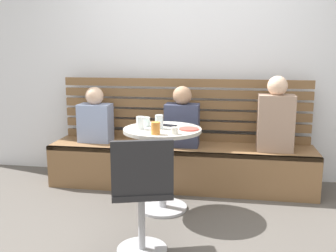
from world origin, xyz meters
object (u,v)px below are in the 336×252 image
object	(u,v)px
cup_water_clear	(140,123)
person_adult	(276,118)
person_child_left	(95,118)
phone_on_table	(169,125)
cup_espresso_small	(174,131)
white_chair	(142,192)
cup_glass_short	(146,122)
cup_glass_tall	(159,122)
plate_small	(189,129)
booth_bench	(180,166)
cafe_table	(162,153)
cup_tumbler_orange	(156,128)
person_child_middle	(182,120)

from	to	relation	value
cup_water_clear	person_adult	bearing A→B (deg)	27.84
person_child_left	cup_water_clear	world-z (taller)	person_child_left
person_adult	phone_on_table	size ratio (longest dim) A/B	5.19
cup_espresso_small	phone_on_table	bearing A→B (deg)	107.44
white_chair	cup_glass_short	bearing A→B (deg)	100.94
cup_glass_tall	cup_water_clear	world-z (taller)	cup_glass_tall
white_chair	cup_water_clear	size ratio (longest dim) A/B	7.73
cup_espresso_small	plate_small	distance (m)	0.21
booth_bench	person_adult	size ratio (longest dim) A/B	3.71
cafe_table	cup_glass_tall	world-z (taller)	cup_glass_tall
phone_on_table	cup_glass_short	bearing A→B (deg)	120.55
cup_tumbler_orange	cup_water_clear	size ratio (longest dim) A/B	0.91
cup_water_clear	plate_small	xyz separation A→B (m)	(0.41, 0.05, -0.05)
cup_glass_tall	cup_glass_short	bearing A→B (deg)	145.65
white_chair	person_child_middle	size ratio (longest dim) A/B	1.39
cup_tumbler_orange	cup_water_clear	xyz separation A→B (m)	(-0.17, 0.18, 0.01)
cup_water_clear	person_child_middle	bearing A→B (deg)	67.14
cup_glass_tall	plate_small	xyz separation A→B (m)	(0.26, 0.00, -0.05)
person_child_middle	cup_water_clear	bearing A→B (deg)	-112.86
booth_bench	cup_glass_tall	world-z (taller)	cup_glass_tall
booth_bench	cup_tumbler_orange	xyz separation A→B (m)	(-0.09, -0.84, 0.57)
person_child_middle	cup_glass_short	xyz separation A→B (m)	(-0.26, -0.51, 0.07)
white_chair	cup_glass_tall	distance (m)	0.86
person_child_left	cup_espresso_small	bearing A→B (deg)	-40.67
plate_small	booth_bench	bearing A→B (deg)	104.09
person_adult	cup_water_clear	size ratio (longest dim) A/B	6.61
person_child_left	cup_glass_tall	size ratio (longest dim) A/B	4.87
person_child_left	person_adult	bearing A→B (deg)	-2.32
plate_small	phone_on_table	size ratio (longest dim) A/B	1.21
person_adult	booth_bench	bearing A→B (deg)	177.81
white_chair	person_child_left	bearing A→B (deg)	120.34
person_child_left	cup_water_clear	size ratio (longest dim) A/B	5.31
person_child_left	cup_glass_tall	bearing A→B (deg)	-38.74
booth_bench	person_child_middle	distance (m)	0.49
white_chair	person_adult	distance (m)	1.73
booth_bench	cup_espresso_small	xyz separation A→B (m)	(0.06, -0.80, 0.55)
cup_glass_short	person_child_middle	bearing A→B (deg)	62.95
cup_espresso_small	person_child_middle	bearing A→B (deg)	93.03
cafe_table	white_chair	bearing A→B (deg)	-89.57
booth_bench	person_child_middle	size ratio (longest dim) A/B	4.40
cup_glass_tall	person_child_middle	bearing A→B (deg)	78.88
white_chair	cup_glass_short	distance (m)	0.96
person_adult	cup_glass_short	world-z (taller)	person_adult
cup_glass_short	cafe_table	bearing A→B (deg)	-25.69
booth_bench	cafe_table	bearing A→B (deg)	-97.45
booth_bench	person_child_left	world-z (taller)	person_child_left
white_chair	cup_espresso_small	size ratio (longest dim) A/B	15.18
cup_glass_short	phone_on_table	size ratio (longest dim) A/B	0.57
person_child_left	person_child_middle	size ratio (longest dim) A/B	0.95
cup_glass_tall	phone_on_table	xyz separation A→B (m)	(0.06, 0.14, -0.06)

